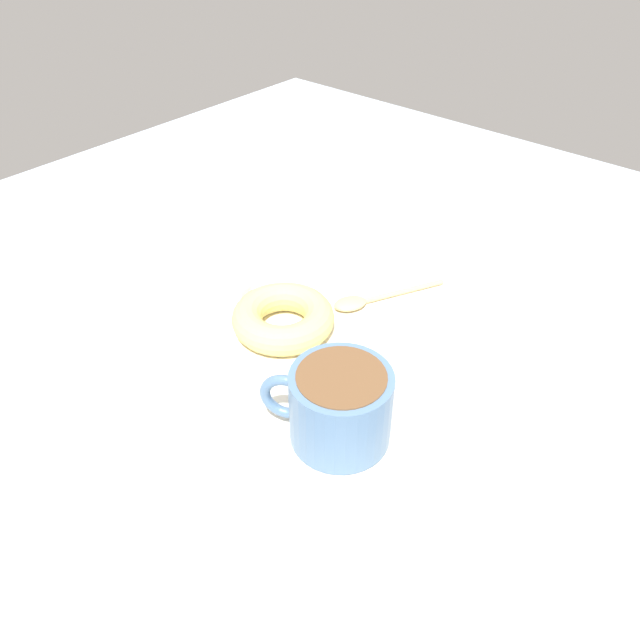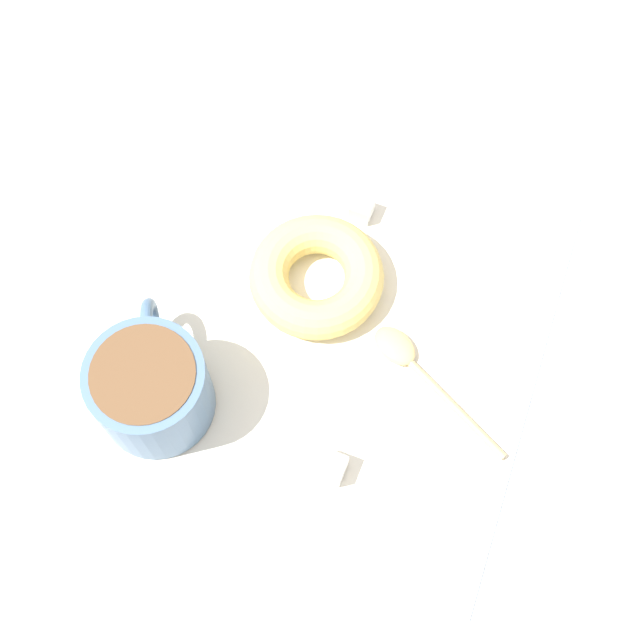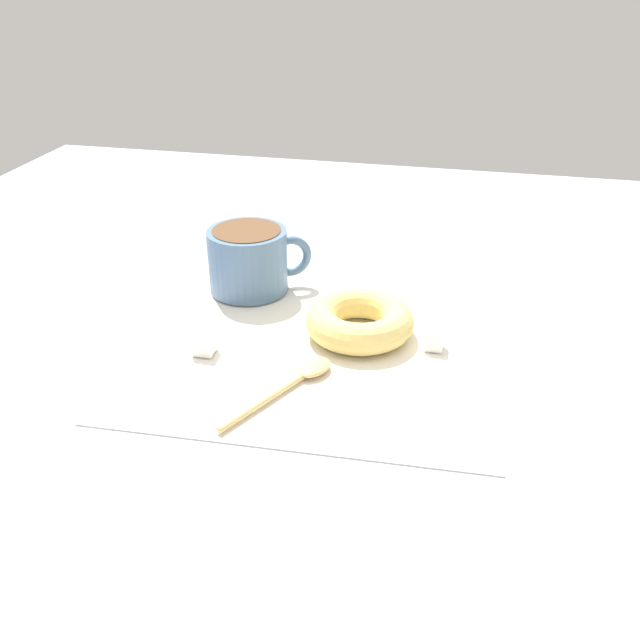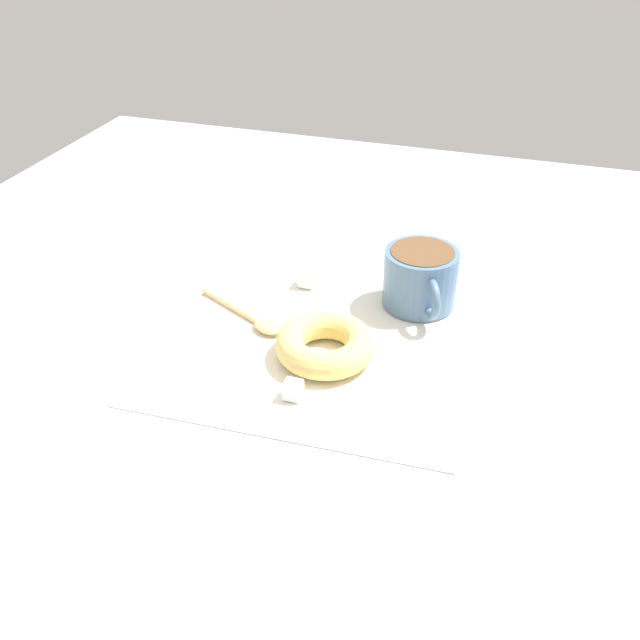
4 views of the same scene
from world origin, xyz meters
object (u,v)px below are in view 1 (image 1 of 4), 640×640
donut (283,318)px  spoon (365,300)px  sugar_cube_extra (429,346)px  sugar_cube (241,292)px  coffee_cup (339,405)px

donut → spoon: (8.99, -3.54, -1.11)cm
donut → sugar_cube_extra: size_ratio=5.47×
donut → sugar_cube: donut is taller
coffee_cup → spoon: coffee_cup is taller
spoon → sugar_cube_extra: sugar_cube_extra is taller
coffee_cup → sugar_cube_extra: (13.60, -0.10, -2.57)cm
coffee_cup → donut: coffee_cup is taller
donut → sugar_cube_extra: 14.64cm
coffee_cup → spoon: bearing=30.4°
spoon → donut: bearing=158.5°
sugar_cube → sugar_cube_extra: 20.99cm
donut → sugar_cube: size_ratio=6.11×
sugar_cube → sugar_cube_extra: sugar_cube_extra is taller
sugar_cube → sugar_cube_extra: (5.37, -20.29, 0.10)cm
donut → coffee_cup: bearing=-119.0°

